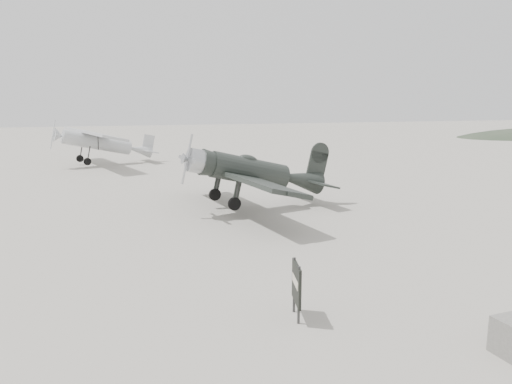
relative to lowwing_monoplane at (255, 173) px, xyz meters
The scene contains 4 objects.
ground 7.33m from the lowwing_monoplane, 93.61° to the right, with size 160.00×160.00×0.00m, color gray.
lowwing_monoplane is the anchor object (origin of this frame).
highwing_monoplane 20.17m from the lowwing_monoplane, 113.07° to the left, with size 8.15×11.30×3.23m.
sign_board 12.19m from the lowwing_monoplane, 99.73° to the right, with size 0.23×1.01×1.47m.
Camera 1 is at (-5.55, -16.00, 5.50)m, focal length 35.00 mm.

